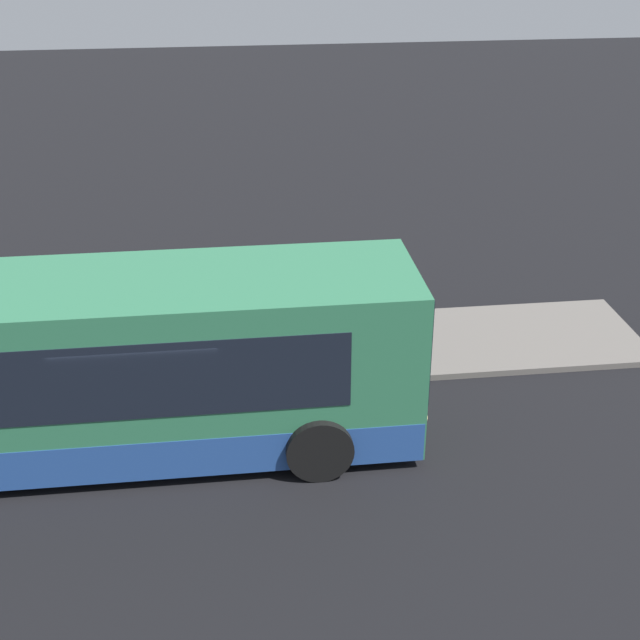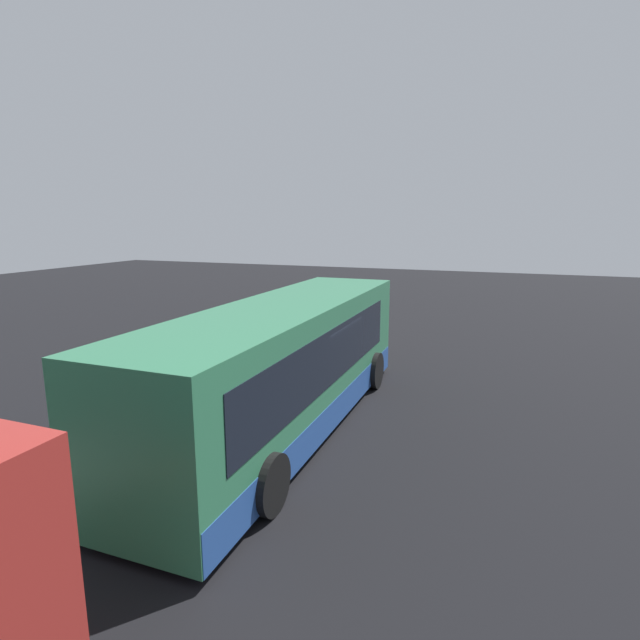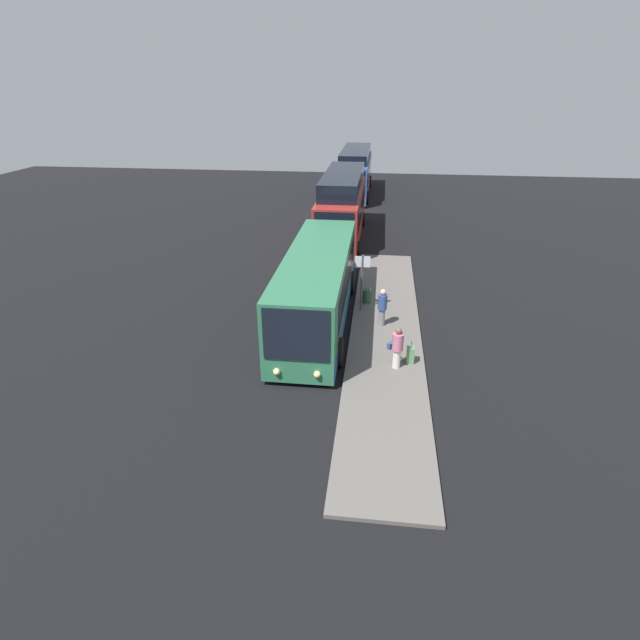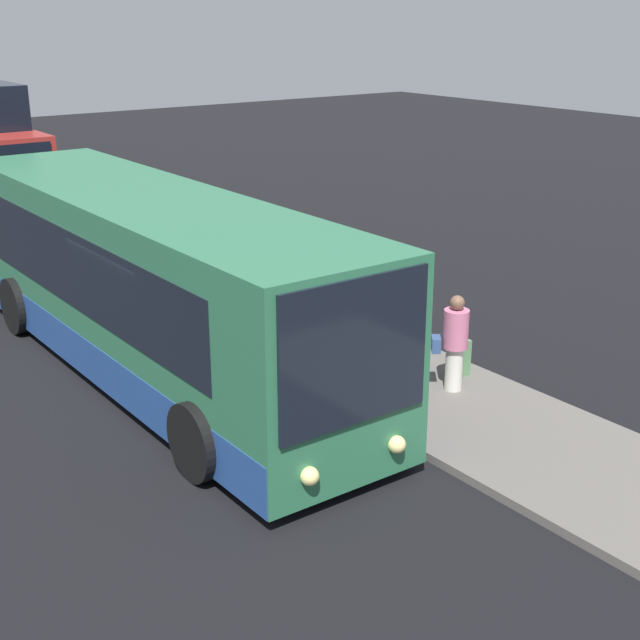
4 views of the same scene
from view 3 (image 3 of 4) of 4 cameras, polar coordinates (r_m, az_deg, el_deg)
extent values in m
plane|color=black|center=(21.14, -0.80, -1.09)|extent=(80.00, 80.00, 0.00)
cube|color=#605B56|center=(20.96, 7.48, -1.38)|extent=(20.00, 2.88, 0.13)
cube|color=#2D704C|center=(21.29, -0.32, 3.96)|extent=(10.86, 2.52, 2.90)
cube|color=#23478C|center=(21.72, -0.31, 1.27)|extent=(10.81, 2.54, 0.70)
cube|color=black|center=(21.41, -0.23, 5.09)|extent=(8.91, 2.55, 1.28)
cube|color=black|center=(16.20, -2.76, -1.76)|extent=(0.06, 2.21, 1.86)
sphere|color=#F9E58C|center=(16.80, -0.33, -6.23)|extent=(0.24, 0.24, 0.24)
sphere|color=#F9E58C|center=(17.01, -4.98, -5.91)|extent=(0.24, 0.24, 0.24)
cylinder|color=black|center=(18.32, 2.14, -3.67)|extent=(1.10, 0.30, 1.10)
cylinder|color=black|center=(18.66, -5.59, -3.20)|extent=(1.10, 0.30, 1.10)
cylinder|color=black|center=(24.70, 3.58, 4.34)|extent=(1.10, 0.30, 1.10)
cylinder|color=black|center=(24.96, -2.21, 4.60)|extent=(1.10, 0.30, 1.10)
cube|color=maroon|center=(33.40, 2.51, 12.06)|extent=(10.90, 2.52, 2.99)
cube|color=#B2231E|center=(33.69, 2.47, 10.17)|extent=(10.85, 2.54, 0.70)
cube|color=black|center=(33.58, 2.56, 12.76)|extent=(8.94, 2.55, 1.31)
cube|color=black|center=(28.01, 1.59, 10.31)|extent=(0.06, 2.21, 1.91)
sphere|color=#F9E58C|center=(28.37, 2.95, 7.36)|extent=(0.24, 0.24, 0.24)
sphere|color=#F9E58C|center=(28.49, 0.15, 7.47)|extent=(0.24, 0.24, 0.24)
cylinder|color=black|center=(30.08, 4.29, 8.10)|extent=(0.92, 0.30, 0.92)
cylinder|color=black|center=(30.29, -0.51, 8.29)|extent=(0.92, 0.30, 0.92)
cylinder|color=black|center=(36.89, 4.90, 11.40)|extent=(0.92, 0.30, 0.92)
cylinder|color=black|center=(37.06, 0.93, 11.55)|extent=(0.92, 0.30, 0.92)
cube|color=black|center=(33.41, 2.64, 15.61)|extent=(9.27, 2.32, 1.07)
cube|color=#33518C|center=(47.56, 4.00, 16.13)|extent=(11.77, 2.59, 2.92)
cube|color=#B2231E|center=(47.76, 3.96, 14.81)|extent=(11.71, 2.61, 0.70)
cube|color=black|center=(47.79, 4.04, 16.60)|extent=(9.65, 2.62, 1.29)
cube|color=black|center=(41.68, 3.52, 15.37)|extent=(0.06, 2.28, 1.87)
sphere|color=#F9E58C|center=(41.90, 4.47, 13.40)|extent=(0.24, 0.24, 0.24)
sphere|color=#F9E58C|center=(41.99, 2.47, 13.47)|extent=(0.24, 0.24, 0.24)
cylinder|color=black|center=(43.78, 5.38, 13.76)|extent=(1.08, 0.30, 1.08)
cylinder|color=black|center=(43.93, 1.91, 13.90)|extent=(1.08, 0.30, 1.08)
cylinder|color=black|center=(51.29, 5.71, 15.51)|extent=(1.08, 0.30, 1.08)
cylinder|color=black|center=(51.42, 2.72, 15.63)|extent=(1.08, 0.30, 1.08)
cube|color=black|center=(47.75, 4.11, 18.44)|extent=(10.01, 2.38, 0.83)
cylinder|color=silver|center=(18.23, 8.74, -4.35)|extent=(0.40, 0.40, 0.72)
cylinder|color=#CC6B8C|center=(17.91, 8.89, -2.48)|extent=(0.57, 0.57, 0.63)
sphere|color=brown|center=(17.71, 8.98, -1.24)|extent=(0.24, 0.24, 0.24)
cube|color=#334C7F|center=(18.19, 8.09, -2.89)|extent=(0.31, 0.29, 0.24)
cylinder|color=gray|center=(21.23, 7.06, 0.33)|extent=(0.35, 0.35, 0.75)
cylinder|color=#334C8C|center=(20.95, 7.16, 2.05)|extent=(0.50, 0.50, 0.65)
sphere|color=beige|center=(20.77, 7.23, 3.18)|extent=(0.24, 0.24, 0.24)
cube|color=#598C59|center=(18.64, 10.29, -3.94)|extent=(0.32, 0.28, 0.62)
cylinder|color=black|center=(18.44, 10.39, -2.77)|extent=(0.02, 0.02, 0.24)
cylinder|color=#4C4C51|center=(22.17, 4.79, 4.19)|extent=(0.10, 0.10, 2.60)
cube|color=silver|center=(21.82, 4.89, 6.66)|extent=(0.04, 0.67, 0.48)
cylinder|color=#2D4C33|center=(23.40, 5.34, 2.77)|extent=(0.44, 0.44, 0.65)
camera|label=1|loc=(23.28, -37.11, 19.08)|focal=50.00mm
camera|label=2|loc=(31.22, -7.08, 17.21)|focal=28.00mm
camera|label=4|loc=(11.43, -43.53, 0.02)|focal=50.00mm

